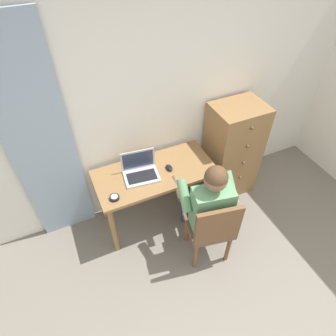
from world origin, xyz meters
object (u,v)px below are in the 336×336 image
at_px(dresser, 232,150).
at_px(chair, 212,227).
at_px(laptop, 140,171).
at_px(person_seated, 207,200).
at_px(desk_clock, 114,198).
at_px(desk, 155,179).
at_px(computer_mouse, 169,168).

xyz_separation_m(dresser, chair, (-0.71, -0.77, -0.10)).
height_order(chair, laptop, laptop).
distance_m(person_seated, desk_clock, 0.86).
distance_m(desk, laptop, 0.22).
relative_size(chair, computer_mouse, 8.78).
xyz_separation_m(desk, desk_clock, (-0.47, -0.17, 0.13)).
height_order(dresser, computer_mouse, dresser).
relative_size(desk, dresser, 1.04).
relative_size(desk, laptop, 3.31).
bearing_deg(desk, desk_clock, -159.85).
bearing_deg(desk_clock, dresser, 9.80).
relative_size(desk, chair, 1.39).
bearing_deg(chair, desk, 112.32).
bearing_deg(chair, laptop, 120.77).
relative_size(desk, person_seated, 1.02).
height_order(chair, computer_mouse, chair).
bearing_deg(desk_clock, person_seated, -23.18).
height_order(desk, person_seated, person_seated).
xyz_separation_m(chair, computer_mouse, (-0.14, 0.67, 0.24)).
bearing_deg(chair, desk_clock, 145.64).
distance_m(dresser, computer_mouse, 0.87).
bearing_deg(dresser, laptop, -177.28).
relative_size(dresser, laptop, 3.20).
height_order(desk, computer_mouse, computer_mouse).
height_order(dresser, chair, dresser).
xyz_separation_m(desk, dresser, (1.00, 0.08, -0.02)).
xyz_separation_m(dresser, laptop, (-1.14, -0.05, 0.18)).
xyz_separation_m(desk, person_seated, (0.31, -0.51, 0.06)).
bearing_deg(laptop, person_seated, -49.58).
bearing_deg(desk_clock, chair, -34.36).
xyz_separation_m(person_seated, computer_mouse, (-0.17, 0.49, 0.06)).
height_order(person_seated, computer_mouse, person_seated).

